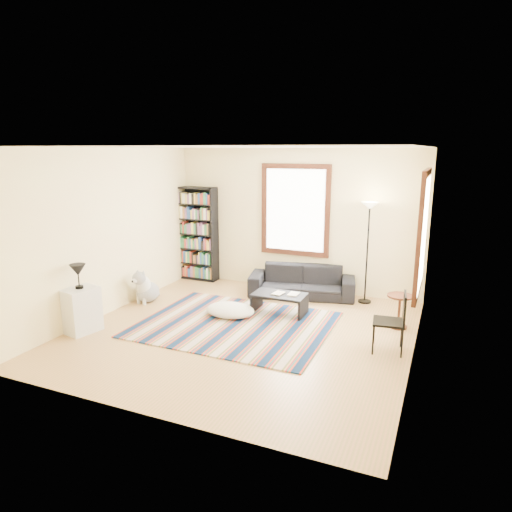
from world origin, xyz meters
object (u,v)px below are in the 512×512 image
at_px(sofa, 302,281).
at_px(dog, 148,286).
at_px(bookshelf, 197,234).
at_px(floor_lamp, 367,253).
at_px(side_table, 399,311).
at_px(floor_cushion, 230,310).
at_px(white_cabinet, 81,310).
at_px(coffee_table, 279,304).
at_px(folding_chair, 389,322).

xyz_separation_m(sofa, dog, (-2.53, -1.44, 0.02)).
xyz_separation_m(sofa, bookshelf, (-2.45, 0.27, 0.71)).
bearing_deg(floor_lamp, side_table, -55.51).
relative_size(sofa, side_table, 3.69).
distance_m(floor_cushion, white_cabinet, 2.37).
xyz_separation_m(side_table, dog, (-4.43, -0.50, 0.04)).
bearing_deg(side_table, sofa, 153.77).
relative_size(sofa, white_cabinet, 2.85).
bearing_deg(floor_cushion, floor_lamp, 39.48).
xyz_separation_m(coffee_table, dog, (-2.47, -0.34, 0.13)).
height_order(floor_cushion, dog, dog).
bearing_deg(white_cabinet, side_table, 37.95).
bearing_deg(floor_lamp, white_cabinet, -140.46).
relative_size(bookshelf, floor_cushion, 2.35).
relative_size(coffee_table, folding_chair, 1.05).
relative_size(coffee_table, dog, 1.46).
height_order(sofa, bookshelf, bookshelf).
bearing_deg(sofa, dog, -163.02).
relative_size(floor_lamp, side_table, 3.44).
xyz_separation_m(coffee_table, floor_lamp, (1.24, 1.19, 0.75)).
bearing_deg(floor_cushion, folding_chair, -8.00).
distance_m(sofa, white_cabinet, 3.99).
relative_size(floor_cushion, white_cabinet, 1.22).
distance_m(sofa, bookshelf, 2.57).
relative_size(folding_chair, dog, 1.40).
distance_m(bookshelf, coffee_table, 2.88).
bearing_deg(dog, coffee_table, 14.27).
bearing_deg(coffee_table, bookshelf, 150.34).
relative_size(sofa, bookshelf, 1.00).
bearing_deg(bookshelf, sofa, -6.28).
bearing_deg(folding_chair, dog, 167.21).
distance_m(sofa, dog, 2.91).
distance_m(coffee_table, dog, 2.50).
xyz_separation_m(coffee_table, side_table, (1.96, 0.16, 0.09)).
relative_size(floor_lamp, dog, 3.02).
bearing_deg(white_cabinet, floor_cushion, 52.63).
relative_size(coffee_table, white_cabinet, 1.29).
height_order(floor_cushion, side_table, side_table).
xyz_separation_m(sofa, coffee_table, (-0.06, -1.09, -0.11)).
distance_m(coffee_table, folding_chair, 2.08).
xyz_separation_m(folding_chair, white_cabinet, (-4.45, -1.13, -0.08)).
bearing_deg(side_table, dog, -173.54).
bearing_deg(sofa, side_table, -38.83).
height_order(bookshelf, floor_lamp, bookshelf).
height_order(bookshelf, floor_cushion, bookshelf).
bearing_deg(white_cabinet, folding_chair, 27.27).
distance_m(side_table, folding_chair, 0.98).
xyz_separation_m(white_cabinet, dog, (0.07, 1.59, -0.04)).
distance_m(bookshelf, folding_chair, 4.85).
bearing_deg(sofa, bookshelf, 161.12).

